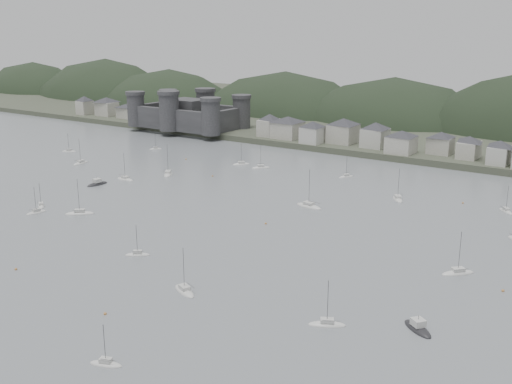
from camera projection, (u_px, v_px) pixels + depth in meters
The scene contains 9 objects.
ground at pixel (73, 287), 137.94m from camera, with size 900.00×900.00×0.00m, color slate.
far_shore_land at pixel (455, 122), 371.83m from camera, with size 900.00×250.00×3.00m, color #383D2D.
forested_ridge at pixel (449, 150), 352.23m from camera, with size 851.55×103.94×102.57m.
castle at pixel (188, 113), 343.51m from camera, with size 66.00×43.00×20.00m.
waterfront_town at pixel (497, 149), 253.58m from camera, with size 451.48×28.46×12.92m.
moored_fleet at pixel (176, 203), 203.74m from camera, with size 262.81×159.48×13.96m.
motor_launch_near at pixel (418, 328), 118.36m from camera, with size 8.39×7.23×3.96m.
motor_launch_far at pixel (97, 184), 228.79m from camera, with size 3.99×9.28×4.14m.
mooring_buoys at pixel (216, 216), 189.85m from camera, with size 166.30×127.12×0.70m.
Camera 1 is at (107.21, -80.60, 57.76)m, focal length 41.75 mm.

